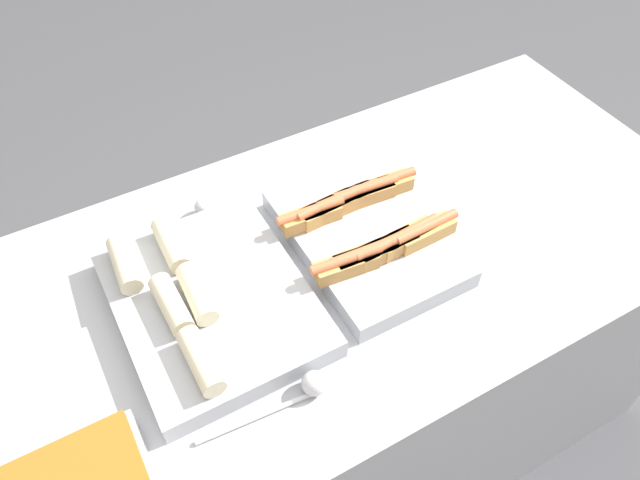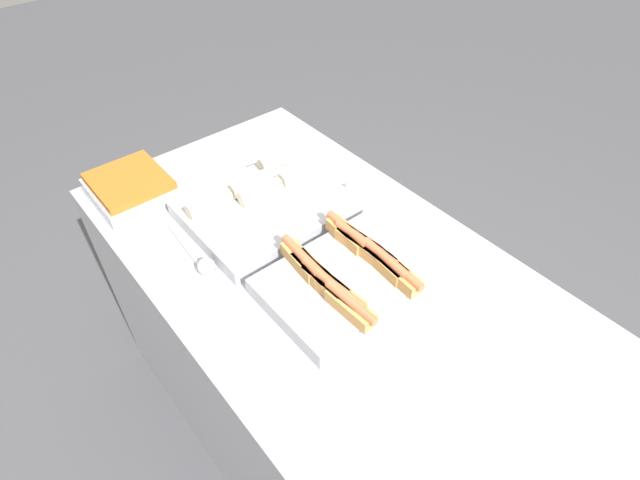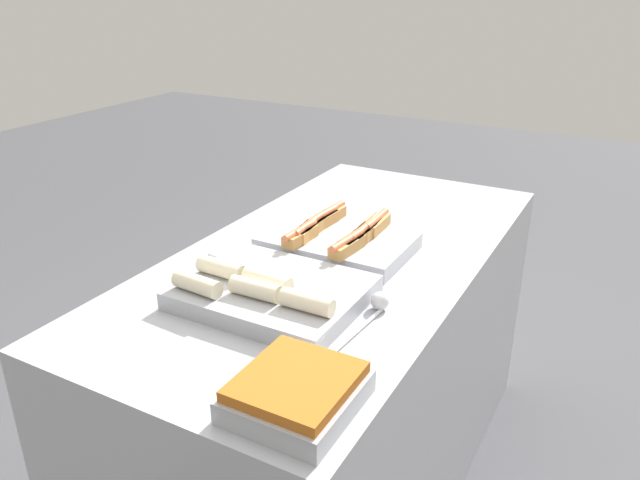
{
  "view_description": "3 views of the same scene",
  "coord_description": "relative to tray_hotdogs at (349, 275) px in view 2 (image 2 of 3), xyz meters",
  "views": [
    {
      "loc": [
        -0.54,
        -0.77,
        2.01
      ],
      "look_at": [
        -0.11,
        0.0,
        1.01
      ],
      "focal_mm": 35.0,
      "sensor_mm": 36.0,
      "label": 1
    },
    {
      "loc": [
        0.64,
        -0.62,
        1.94
      ],
      "look_at": [
        -0.11,
        0.0,
        1.01
      ],
      "focal_mm": 28.0,
      "sensor_mm": 36.0,
      "label": 2
    },
    {
      "loc": [
        -1.58,
        -0.81,
        1.74
      ],
      "look_at": [
        -0.11,
        0.0,
        1.01
      ],
      "focal_mm": 35.0,
      "sensor_mm": 36.0,
      "label": 3
    }
  ],
  "objects": [
    {
      "name": "ground_plane",
      "position": [
        -0.01,
        -0.0,
        -0.97
      ],
      "size": [
        12.0,
        12.0,
        0.0
      ],
      "primitive_type": "plane",
      "color": "#4C4C51"
    },
    {
      "name": "counter",
      "position": [
        -0.01,
        -0.0,
        -0.5
      ],
      "size": [
        1.75,
        0.86,
        0.93
      ],
      "color": "#A8AAB2",
      "rests_on": "ground_plane"
    },
    {
      "name": "tray_wraps",
      "position": [
        -0.38,
        0.0,
        -0.01
      ],
      "size": [
        0.38,
        0.47,
        0.1
      ],
      "color": "#A8AAB2",
      "rests_on": "counter"
    },
    {
      "name": "serving_spoon_near",
      "position": [
        -0.3,
        -0.27,
        -0.02
      ],
      "size": [
        0.26,
        0.05,
        0.05
      ],
      "color": "silver",
      "rests_on": "counter"
    },
    {
      "name": "serving_spoon_far",
      "position": [
        -0.3,
        0.27,
        -0.02
      ],
      "size": [
        0.25,
        0.05,
        0.05
      ],
      "color": "silver",
      "rests_on": "counter"
    },
    {
      "name": "tray_hotdogs",
      "position": [
        0.0,
        0.0,
        0.0
      ],
      "size": [
        0.36,
        0.45,
        0.1
      ],
      "color": "#A8AAB2",
      "rests_on": "counter"
    },
    {
      "name": "tray_side_front",
      "position": [
        -0.72,
        -0.28,
        -0.0
      ],
      "size": [
        0.25,
        0.23,
        0.07
      ],
      "color": "#A8AAB2",
      "rests_on": "counter"
    }
  ]
}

